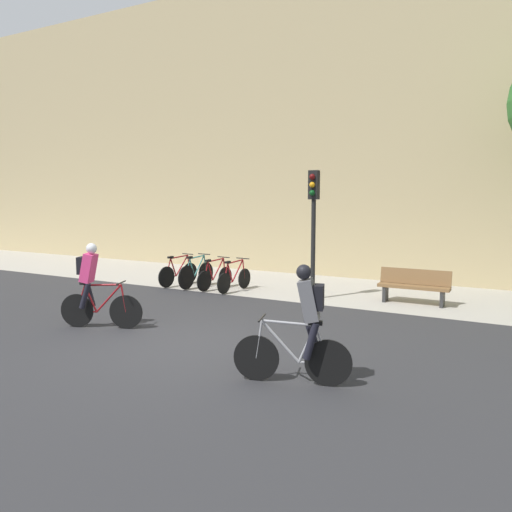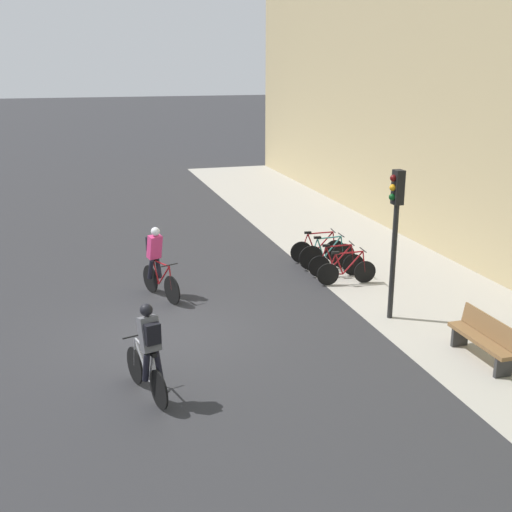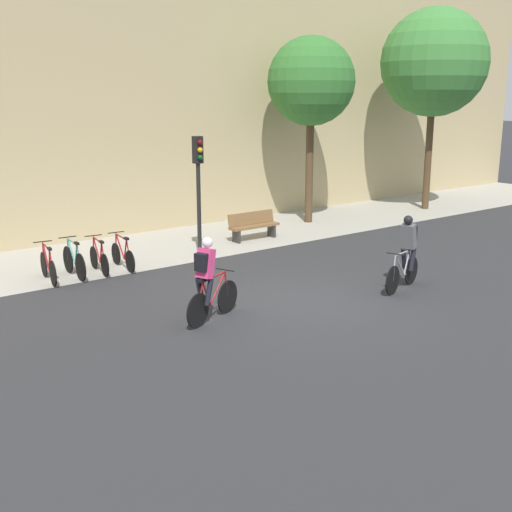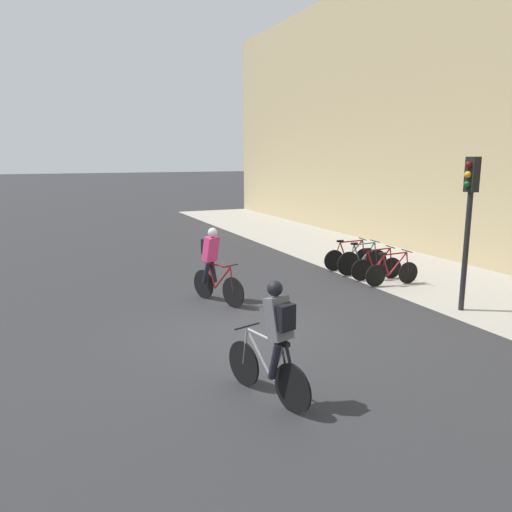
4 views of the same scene
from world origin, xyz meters
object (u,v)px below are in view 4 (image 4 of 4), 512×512
parked_bike_1 (362,261)px  parked_bike_3 (392,271)px  cyclist_grey (275,339)px  cyclist_pink (213,263)px  parked_bike_0 (349,257)px  parked_bike_2 (377,266)px  traffic_light_pole (469,205)px

parked_bike_1 → parked_bike_3: size_ratio=1.02×
cyclist_grey → cyclist_pink: bearing=170.7°
parked_bike_0 → parked_bike_3: bearing=-0.0°
cyclist_grey → parked_bike_1: bearing=136.1°
parked_bike_1 → parked_bike_2: (0.68, -0.00, -0.04)m
parked_bike_2 → parked_bike_1: bearing=179.9°
cyclist_grey → parked_bike_3: bearing=128.8°
parked_bike_1 → parked_bike_3: (1.36, -0.00, -0.04)m
cyclist_pink → cyclist_grey: 5.23m
cyclist_pink → parked_bike_1: 5.05m
parked_bike_3 → cyclist_pink: bearing=-95.7°
parked_bike_0 → parked_bike_2: bearing=-0.0°
cyclist_grey → traffic_light_pole: bearing=110.8°
parked_bike_2 → cyclist_grey: bearing=-47.3°
parked_bike_0 → cyclist_pink: bearing=-72.6°
cyclist_pink → traffic_light_pole: size_ratio=0.52×
cyclist_pink → cyclist_grey: bearing=-9.3°
parked_bike_1 → traffic_light_pole: size_ratio=0.49×
cyclist_grey → parked_bike_0: (-6.70, 5.80, -0.55)m
parked_bike_0 → parked_bike_2: 1.36m
parked_bike_3 → traffic_light_pole: traffic_light_pole is taller
parked_bike_2 → cyclist_pink: bearing=-87.8°
cyclist_pink → parked_bike_2: cyclist_pink is taller
cyclist_grey → parked_bike_1: 8.38m
parked_bike_1 → parked_bike_3: 1.36m
parked_bike_2 → traffic_light_pole: 3.73m
parked_bike_1 → parked_bike_3: bearing=-0.1°
cyclist_pink → traffic_light_pole: bearing=59.1°
parked_bike_0 → parked_bike_2: size_ratio=1.05×
cyclist_grey → parked_bike_1: (-6.02, 5.80, -0.53)m
cyclist_grey → parked_bike_0: 8.88m
cyclist_pink → parked_bike_2: bearing=92.2°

